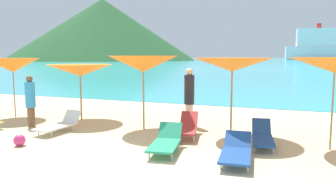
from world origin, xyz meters
TOP-DOWN VIEW (x-y plane):
  - ground_plane at (0.00, 10.00)m, footprint 50.00×100.00m
  - ocean_water at (0.00, 229.14)m, footprint 650.00×440.00m
  - headland_hill at (-93.07, 146.81)m, footprint 100.73×100.73m
  - umbrella_1 at (-6.75, 3.78)m, footprint 2.07×2.07m
  - umbrella_2 at (-4.02, 4.17)m, footprint 2.37×2.37m
  - umbrella_3 at (-1.31, 3.71)m, footprint 2.27×2.27m
  - umbrella_4 at (1.46, 3.76)m, footprint 2.35×2.35m
  - umbrella_5 at (4.00, 3.28)m, footprint 2.33×2.33m
  - lounge_chair_1 at (2.39, 3.07)m, footprint 0.73×1.73m
  - lounge_chair_4 at (-3.54, 2.40)m, footprint 0.70×1.56m
  - lounge_chair_5 at (0.25, 1.65)m, footprint 0.85×1.62m
  - lounge_chair_7 at (0.31, 3.21)m, footprint 0.81×1.56m
  - lounge_chair_9 at (1.96, 1.52)m, footprint 0.76×1.64m
  - beachgoer_0 at (-0.08, 4.63)m, footprint 0.33×0.33m
  - beachgoer_2 at (-4.91, 2.69)m, footprint 0.31×0.31m
  - beach_ball at (-3.47, 0.78)m, footprint 0.30×0.30m
  - cruise_ship at (24.70, 215.26)m, footprint 50.80×13.68m

SIDE VIEW (x-z plane):
  - ground_plane at x=0.00m, z-range -0.30..0.00m
  - ocean_water at x=0.00m, z-range 0.00..0.02m
  - beach_ball at x=-3.47m, z-range 0.00..0.30m
  - lounge_chair_9 at x=1.96m, z-range -0.02..0.50m
  - lounge_chair_4 at x=-3.54m, z-range -0.05..0.53m
  - lounge_chair_1 at x=2.39m, z-range -0.04..0.53m
  - lounge_chair_5 at x=0.25m, z-range -0.03..0.56m
  - lounge_chair_7 at x=0.31m, z-range -0.01..0.62m
  - beachgoer_2 at x=-4.91m, z-range 0.05..1.74m
  - beachgoer_0 at x=-0.08m, z-range 0.07..1.99m
  - umbrella_2 at x=-4.02m, z-range 0.80..2.81m
  - umbrella_1 at x=-6.75m, z-range 0.85..3.09m
  - umbrella_3 at x=-1.31m, z-range 0.91..3.23m
  - umbrella_4 at x=1.46m, z-range 0.94..3.20m
  - umbrella_5 at x=4.00m, z-range 0.95..3.24m
  - cruise_ship at x=24.70m, z-range -2.60..19.67m
  - headland_hill at x=-93.07m, z-range 0.00..33.01m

